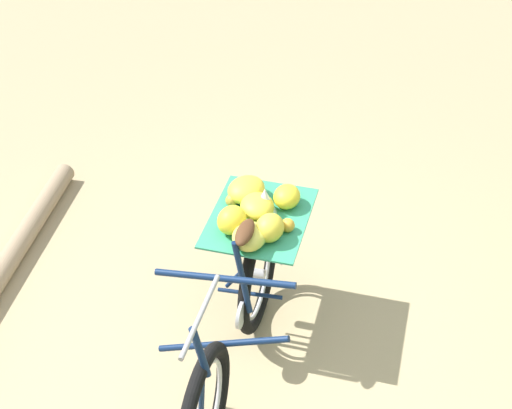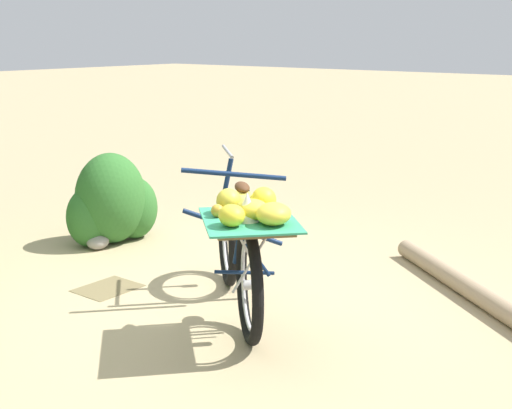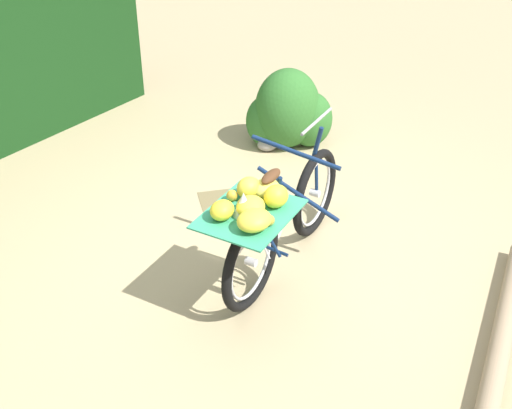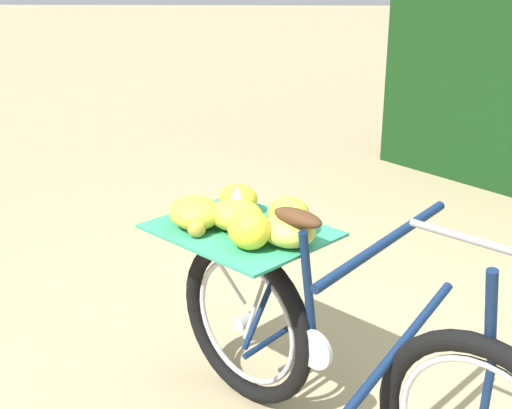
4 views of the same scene
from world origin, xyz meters
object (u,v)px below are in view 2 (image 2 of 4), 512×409
object	(u,v)px
path_stone	(98,242)
fallen_log	(488,300)
bicycle	(241,243)
shrub_cluster	(112,203)

from	to	relation	value
path_stone	fallen_log	bearing A→B (deg)	102.78
bicycle	fallen_log	world-z (taller)	bicycle
bicycle	path_stone	distance (m)	2.09
fallen_log	shrub_cluster	bearing A→B (deg)	-81.39
bicycle	shrub_cluster	world-z (taller)	bicycle
fallen_log	path_stone	distance (m)	3.30
bicycle	path_stone	size ratio (longest dim) A/B	7.28
bicycle	path_stone	bearing A→B (deg)	29.95
fallen_log	shrub_cluster	xyz separation A→B (m)	(0.50, -3.28, 0.29)
bicycle	fallen_log	bearing A→B (deg)	-94.34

